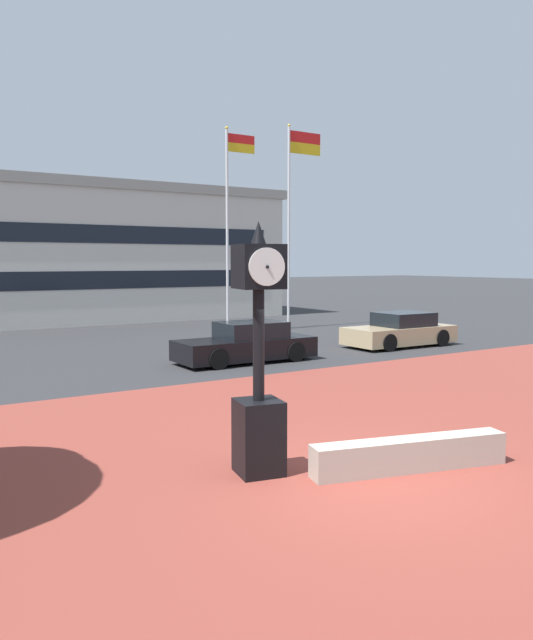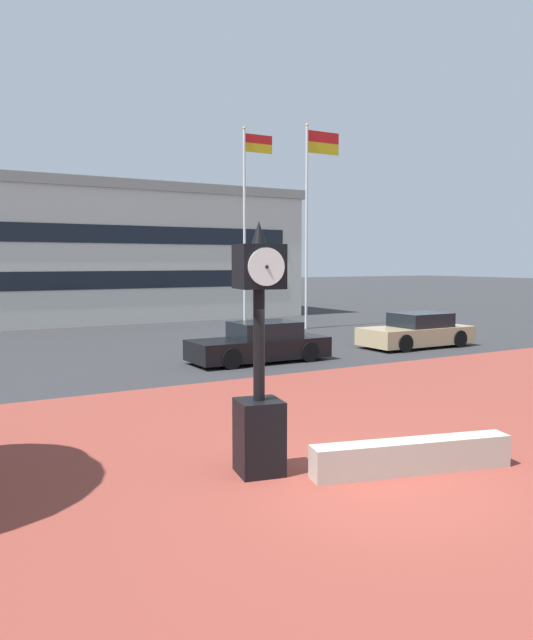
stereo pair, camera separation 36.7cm
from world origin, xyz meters
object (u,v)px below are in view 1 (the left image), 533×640
at_px(car_street_near, 400,331).
at_px(flagpole_primary, 230,216).
at_px(civic_building, 25,253).
at_px(flagpole_secondary, 293,207).
at_px(street_clock, 259,369).
at_px(car_street_far, 247,344).

height_order(car_street_near, flagpole_primary, flagpole_primary).
bearing_deg(civic_building, flagpole_secondary, -51.03).
distance_m(car_street_near, flagpole_secondary, 9.05).
relative_size(street_clock, flagpole_primary, 0.42).
height_order(street_clock, flagpole_secondary, flagpole_secondary).
distance_m(car_street_near, car_street_far, 6.84).
height_order(street_clock, car_street_near, street_clock).
bearing_deg(car_street_far, car_street_near, -88.82).
xyz_separation_m(car_street_far, flagpole_primary, (3.62, 7.49, 4.63)).
height_order(car_street_far, civic_building, civic_building).
bearing_deg(street_clock, flagpole_secondary, 65.08).
xyz_separation_m(car_street_near, flagpole_secondary, (0.20, 7.41, 5.19)).
bearing_deg(car_street_near, flagpole_primary, 24.20).
height_order(car_street_far, flagpole_secondary, flagpole_secondary).
xyz_separation_m(street_clock, car_street_near, (12.15, 9.32, -1.03)).
bearing_deg(flagpole_primary, civic_building, 117.58).
distance_m(car_street_far, flagpole_primary, 9.52).
relative_size(street_clock, flagpole_secondary, 0.40).
distance_m(car_street_near, civic_building, 21.74).
height_order(street_clock, car_street_far, street_clock).
bearing_deg(car_street_near, car_street_far, 91.36).
bearing_deg(flagpole_primary, car_street_far, -115.78).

